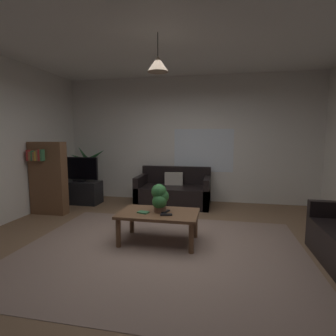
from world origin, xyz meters
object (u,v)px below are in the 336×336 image
at_px(remote_on_table_1, 165,212).
at_px(potted_plant_on_table, 160,197).
at_px(tv_stand, 80,192).
at_px(pendant_lamp, 158,64).
at_px(book_on_table_0, 143,212).
at_px(remote_on_table_0, 166,215).
at_px(coffee_table, 159,217).
at_px(potted_palm_corner, 89,177).
at_px(bookshelf_corner, 48,177).
at_px(couch_under_window, 174,193).
at_px(tv, 79,169).

height_order(remote_on_table_1, potted_plant_on_table, potted_plant_on_table).
height_order(remote_on_table_1, tv_stand, tv_stand).
relative_size(tv_stand, pendant_lamp, 1.81).
height_order(book_on_table_0, pendant_lamp, pendant_lamp).
bearing_deg(remote_on_table_0, coffee_table, 30.56).
xyz_separation_m(coffee_table, tv_stand, (-2.23, 1.79, -0.12)).
bearing_deg(potted_palm_corner, book_on_table_0, -48.33).
relative_size(potted_palm_corner, bookshelf_corner, 0.92).
distance_m(tv_stand, bookshelf_corner, 0.99).
relative_size(coffee_table, tv_stand, 1.24).
height_order(book_on_table_0, remote_on_table_0, remote_on_table_0).
relative_size(remote_on_table_0, potted_palm_corner, 0.12).
xyz_separation_m(couch_under_window, bookshelf_corner, (-2.27, -1.12, 0.44)).
xyz_separation_m(book_on_table_0, potted_palm_corner, (-2.04, 2.29, 0.09)).
relative_size(coffee_table, potted_palm_corner, 0.86).
bearing_deg(pendant_lamp, couch_under_window, 94.10).
distance_m(couch_under_window, pendant_lamp, 3.01).
height_order(coffee_table, bookshelf_corner, bookshelf_corner).
xyz_separation_m(coffee_table, bookshelf_corner, (-2.42, 0.94, 0.34)).
xyz_separation_m(remote_on_table_1, pendant_lamp, (-0.10, -0.01, 2.01)).
height_order(book_on_table_0, remote_on_table_1, remote_on_table_1).
relative_size(remote_on_table_0, remote_on_table_1, 1.00).
height_order(book_on_table_0, potted_plant_on_table, potted_plant_on_table).
distance_m(book_on_table_0, potted_plant_on_table, 0.31).
bearing_deg(book_on_table_0, tv, 137.65).
bearing_deg(bookshelf_corner, remote_on_table_1, -20.34).
height_order(couch_under_window, remote_on_table_0, couch_under_window).
xyz_separation_m(couch_under_window, potted_plant_on_table, (0.16, -2.02, 0.37)).
bearing_deg(tv, bookshelf_corner, -102.61).
xyz_separation_m(book_on_table_0, tv, (-2.03, 1.85, 0.33)).
bearing_deg(couch_under_window, book_on_table_0, -91.45).
height_order(couch_under_window, pendant_lamp, pendant_lamp).
xyz_separation_m(remote_on_table_1, tv, (-2.33, 1.76, 0.33)).
bearing_deg(couch_under_window, remote_on_table_1, -83.24).
height_order(potted_palm_corner, bookshelf_corner, bookshelf_corner).
xyz_separation_m(remote_on_table_1, potted_plant_on_table, (-0.08, 0.02, 0.20)).
relative_size(bookshelf_corner, pendant_lamp, 2.81).
height_order(tv_stand, bookshelf_corner, bookshelf_corner).
distance_m(book_on_table_0, remote_on_table_0, 0.34).
relative_size(book_on_table_0, remote_on_table_1, 0.93).
bearing_deg(pendant_lamp, bookshelf_corner, 158.69).
relative_size(potted_plant_on_table, bookshelf_corner, 0.28).
height_order(couch_under_window, book_on_table_0, couch_under_window).
bearing_deg(couch_under_window, tv_stand, -172.66).
bearing_deg(coffee_table, pendant_lamp, -26.57).
height_order(potted_plant_on_table, tv, tv).
height_order(remote_on_table_0, tv_stand, tv_stand).
bearing_deg(book_on_table_0, tv_stand, 137.32).
distance_m(couch_under_window, book_on_table_0, 2.15).
xyz_separation_m(couch_under_window, remote_on_table_0, (0.29, -2.19, 0.18)).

